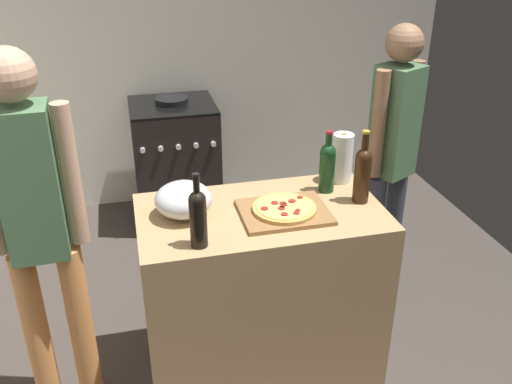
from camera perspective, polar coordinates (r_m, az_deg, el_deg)
ground_plane at (r=3.62m, az=-1.23°, el=-10.07°), size 3.85×3.43×0.02m
kitchen_wall_rear at (r=4.43m, az=-5.70°, el=15.41°), size 3.85×0.10×2.60m
counter at (r=2.84m, az=0.49°, el=-10.13°), size 1.14×0.64×0.92m
cutting_board at (r=2.56m, az=2.89°, el=-2.05°), size 0.40×0.32×0.02m
pizza at (r=2.55m, az=2.90°, el=-1.64°), size 0.29×0.29×0.03m
mixing_bowl at (r=2.53m, az=-7.39°, el=-0.77°), size 0.26×0.26×0.16m
paper_towel_roll at (r=2.86m, az=8.77°, el=3.44°), size 0.10×0.10×0.26m
wine_bottle_clear at (r=2.74m, az=7.27°, el=2.73°), size 0.08×0.08×0.31m
wine_bottle_dark at (r=2.27m, az=-5.93°, el=-2.43°), size 0.07×0.07×0.33m
wine_bottle_green at (r=2.65m, az=10.78°, el=2.01°), size 0.08×0.08×0.36m
stove at (r=4.27m, az=-8.15°, el=3.03°), size 0.61×0.59×0.96m
person_in_stripes at (r=2.49m, az=-21.36°, el=-2.84°), size 0.40×0.21×1.73m
person_in_red at (r=3.23m, az=13.65°, el=3.97°), size 0.34×0.27×1.65m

